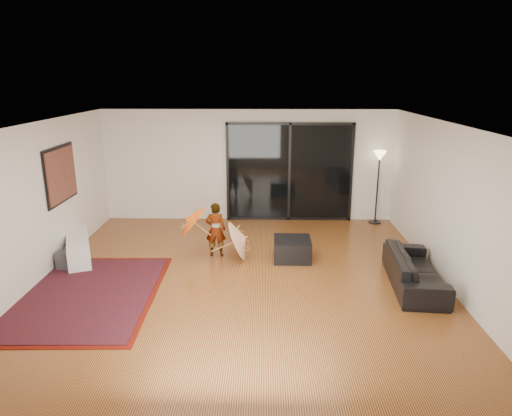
{
  "coord_description": "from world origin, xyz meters",
  "views": [
    {
      "loc": [
        0.38,
        -7.4,
        3.43
      ],
      "look_at": [
        0.24,
        0.68,
        1.1
      ],
      "focal_mm": 32.0,
      "sensor_mm": 36.0,
      "label": 1
    }
  ],
  "objects_px": {
    "media_console": "(78,247)",
    "child": "(216,230)",
    "ottoman": "(292,249)",
    "sofa": "(415,270)"
  },
  "relations": [
    {
      "from": "sofa",
      "to": "ottoman",
      "type": "relative_size",
      "value": 2.75
    },
    {
      "from": "media_console",
      "to": "ottoman",
      "type": "bearing_deg",
      "value": -22.51
    },
    {
      "from": "media_console",
      "to": "ottoman",
      "type": "xyz_separation_m",
      "value": [
        4.19,
        0.02,
        -0.02
      ]
    },
    {
      "from": "media_console",
      "to": "child",
      "type": "height_order",
      "value": "child"
    },
    {
      "from": "ottoman",
      "to": "child",
      "type": "relative_size",
      "value": 0.65
    },
    {
      "from": "media_console",
      "to": "child",
      "type": "relative_size",
      "value": 1.47
    },
    {
      "from": "ottoman",
      "to": "child",
      "type": "bearing_deg",
      "value": 174.73
    },
    {
      "from": "sofa",
      "to": "ottoman",
      "type": "xyz_separation_m",
      "value": [
        -2.01,
        1.14,
        -0.08
      ]
    },
    {
      "from": "media_console",
      "to": "child",
      "type": "xyz_separation_m",
      "value": [
        2.69,
        0.16,
        0.32
      ]
    },
    {
      "from": "sofa",
      "to": "child",
      "type": "distance_m",
      "value": 3.74
    }
  ]
}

